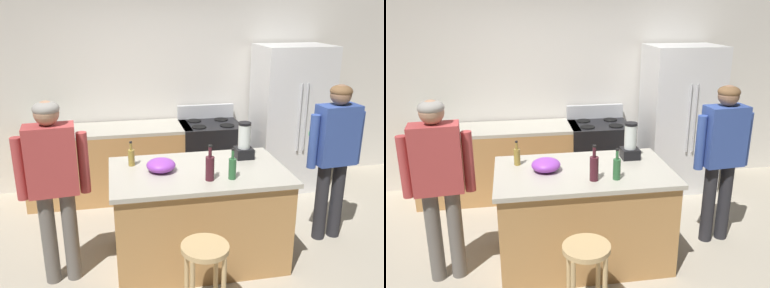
# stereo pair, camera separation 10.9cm
# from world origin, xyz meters

# --- Properties ---
(ground_plane) EXTENTS (14.00, 14.00, 0.00)m
(ground_plane) POSITION_xyz_m (0.00, 0.00, 0.00)
(ground_plane) COLOR #B2A893
(back_wall) EXTENTS (8.00, 0.10, 2.70)m
(back_wall) POSITION_xyz_m (0.00, 1.95, 1.35)
(back_wall) COLOR silver
(back_wall) RESTS_ON ground_plane
(kitchen_island) EXTENTS (1.60, 0.98, 0.91)m
(kitchen_island) POSITION_xyz_m (0.00, 0.00, 0.46)
(kitchen_island) COLOR #B7844C
(kitchen_island) RESTS_ON ground_plane
(back_counter_run) EXTENTS (2.00, 0.64, 0.91)m
(back_counter_run) POSITION_xyz_m (-0.80, 1.55, 0.46)
(back_counter_run) COLOR #B7844C
(back_counter_run) RESTS_ON ground_plane
(refrigerator) EXTENTS (0.90, 0.73, 1.88)m
(refrigerator) POSITION_xyz_m (1.55, 1.50, 0.94)
(refrigerator) COLOR silver
(refrigerator) RESTS_ON ground_plane
(stove_range) EXTENTS (0.76, 0.65, 1.09)m
(stove_range) POSITION_xyz_m (0.48, 1.52, 0.47)
(stove_range) COLOR black
(stove_range) RESTS_ON ground_plane
(person_by_island_left) EXTENTS (0.60, 0.26, 1.63)m
(person_by_island_left) POSITION_xyz_m (-1.25, -0.11, 0.99)
(person_by_island_left) COLOR #66605B
(person_by_island_left) RESTS_ON ground_plane
(person_by_sink_right) EXTENTS (0.60, 0.25, 1.63)m
(person_by_sink_right) POSITION_xyz_m (1.41, 0.11, 0.98)
(person_by_sink_right) COLOR #26262B
(person_by_sink_right) RESTS_ON ground_plane
(bar_stool) EXTENTS (0.36, 0.36, 0.66)m
(bar_stool) POSITION_xyz_m (-0.13, -0.85, 0.51)
(bar_stool) COLOR tan
(bar_stool) RESTS_ON ground_plane
(potted_plant) EXTENTS (0.20, 0.20, 0.30)m
(potted_plant) POSITION_xyz_m (-1.56, 1.55, 1.09)
(potted_plant) COLOR #4C4C51
(potted_plant) RESTS_ON back_counter_run
(blender_appliance) EXTENTS (0.17, 0.17, 0.36)m
(blender_appliance) POSITION_xyz_m (0.50, 0.23, 1.07)
(blender_appliance) COLOR black
(blender_appliance) RESTS_ON kitchen_island
(bottle_vinegar) EXTENTS (0.06, 0.06, 0.24)m
(bottle_vinegar) POSITION_xyz_m (-0.59, 0.23, 1.00)
(bottle_vinegar) COLOR olive
(bottle_vinegar) RESTS_ON kitchen_island
(bottle_olive_oil) EXTENTS (0.07, 0.07, 0.28)m
(bottle_olive_oil) POSITION_xyz_m (0.24, -0.26, 1.02)
(bottle_olive_oil) COLOR #2D6638
(bottle_olive_oil) RESTS_ON kitchen_island
(bottle_wine) EXTENTS (0.08, 0.08, 0.32)m
(bottle_wine) POSITION_xyz_m (0.05, -0.25, 1.03)
(bottle_wine) COLOR #471923
(bottle_wine) RESTS_ON kitchen_island
(mixing_bowl) EXTENTS (0.26, 0.26, 0.12)m
(mixing_bowl) POSITION_xyz_m (-0.34, 0.03, 0.97)
(mixing_bowl) COLOR purple
(mixing_bowl) RESTS_ON kitchen_island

